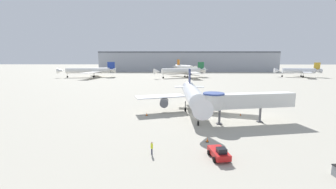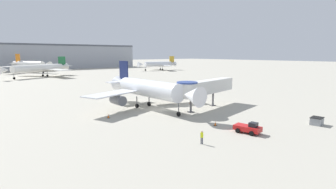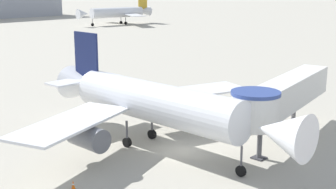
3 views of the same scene
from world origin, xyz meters
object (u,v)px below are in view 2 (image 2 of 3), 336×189
(background_jet_green_tail, at_px, (40,68))
(ground_crew_marshaller, at_px, (202,136))
(main_airplane, at_px, (147,89))
(traffic_cone_near_nose, at_px, (215,123))
(background_jet_orange_tail, at_px, (30,65))
(traffic_cone_starboard_wing, at_px, (190,102))
(jet_bridge, at_px, (204,87))
(traffic_cone_port_wing, at_px, (108,116))
(background_jet_gold_tail, at_px, (159,64))
(service_container_gray, at_px, (317,121))
(pushback_tug_red, at_px, (248,128))

(background_jet_green_tail, bearing_deg, ground_crew_marshaller, -29.45)
(main_airplane, bearing_deg, traffic_cone_near_nose, -89.00)
(ground_crew_marshaller, relative_size, background_jet_orange_tail, 0.06)
(traffic_cone_starboard_wing, bearing_deg, traffic_cone_near_nose, -121.36)
(jet_bridge, relative_size, traffic_cone_starboard_wing, 30.03)
(traffic_cone_starboard_wing, height_order, background_jet_green_tail, background_jet_green_tail)
(jet_bridge, bearing_deg, traffic_cone_port_wing, 154.21)
(background_jet_orange_tail, bearing_deg, main_airplane, -118.26)
(background_jet_orange_tail, bearing_deg, background_jet_gold_tail, -48.27)
(main_airplane, height_order, traffic_cone_port_wing, main_airplane)
(service_container_gray, bearing_deg, pushback_tug_red, 160.60)
(traffic_cone_near_nose, bearing_deg, background_jet_orange_tail, 88.52)
(service_container_gray, relative_size, background_jet_green_tail, 0.06)
(background_jet_green_tail, bearing_deg, traffic_cone_near_nose, -25.57)
(background_jet_orange_tail, bearing_deg, background_jet_green_tail, -120.76)
(background_jet_orange_tail, bearing_deg, traffic_cone_port_wing, -122.66)
(jet_bridge, distance_m, ground_crew_marshaller, 22.90)
(pushback_tug_red, xyz_separation_m, traffic_cone_starboard_wing, (9.33, 22.15, -0.47))
(service_container_gray, bearing_deg, main_airplane, 116.18)
(pushback_tug_red, bearing_deg, background_jet_green_tail, 80.11)
(traffic_cone_port_wing, height_order, traffic_cone_starboard_wing, traffic_cone_port_wing)
(background_jet_gold_tail, relative_size, background_jet_green_tail, 0.83)
(pushback_tug_red, relative_size, traffic_cone_near_nose, 5.26)
(traffic_cone_near_nose, bearing_deg, background_jet_gold_tail, 56.44)
(jet_bridge, relative_size, service_container_gray, 8.08)
(jet_bridge, xyz_separation_m, background_jet_orange_tail, (-4.50, 141.08, 0.45))
(service_container_gray, bearing_deg, background_jet_orange_tail, 93.37)
(service_container_gray, relative_size, traffic_cone_port_wing, 2.83)
(background_jet_orange_tail, bearing_deg, ground_crew_marshaller, -120.71)
(traffic_cone_port_wing, bearing_deg, pushback_tug_red, -61.08)
(traffic_cone_near_nose, height_order, background_jet_gold_tail, background_jet_gold_tail)
(main_airplane, height_order, background_jet_green_tail, background_jet_green_tail)
(background_jet_orange_tail, distance_m, background_jet_gold_tail, 82.27)
(main_airplane, distance_m, background_jet_orange_tail, 133.30)
(pushback_tug_red, distance_m, traffic_cone_near_nose, 5.83)
(pushback_tug_red, bearing_deg, jet_bridge, 54.93)
(main_airplane, distance_m, traffic_cone_near_nose, 18.87)
(service_container_gray, bearing_deg, traffic_cone_port_wing, 133.49)
(background_jet_gold_tail, bearing_deg, ground_crew_marshaller, -26.86)
(pushback_tug_red, xyz_separation_m, background_jet_green_tail, (0.42, 121.01, 3.69))
(jet_bridge, height_order, ground_crew_marshaller, jet_bridge)
(traffic_cone_near_nose, relative_size, background_jet_orange_tail, 0.02)
(main_airplane, xyz_separation_m, service_container_gray, (14.14, -28.76, -3.58))
(traffic_cone_port_wing, relative_size, traffic_cone_starboard_wing, 1.31)
(service_container_gray, distance_m, traffic_cone_starboard_wing, 26.89)
(service_container_gray, height_order, ground_crew_marshaller, ground_crew_marshaller)
(traffic_cone_port_wing, xyz_separation_m, background_jet_gold_tail, (91.48, 105.09, 3.96))
(jet_bridge, relative_size, background_jet_orange_tail, 0.59)
(background_jet_gold_tail, distance_m, background_jet_green_tail, 79.34)
(traffic_cone_near_nose, bearing_deg, ground_crew_marshaller, -149.87)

